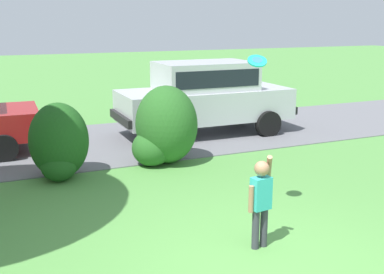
{
  "coord_description": "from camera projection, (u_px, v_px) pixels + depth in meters",
  "views": [
    {
      "loc": [
        -3.06,
        -4.59,
        3.0
      ],
      "look_at": [
        0.11,
        2.59,
        1.1
      ],
      "focal_mm": 45.69,
      "sensor_mm": 36.0,
      "label": 1
    }
  ],
  "objects": [
    {
      "name": "frisbee",
      "position": [
        257.0,
        61.0,
        7.0
      ],
      "size": [
        0.3,
        0.26,
        0.2
      ],
      "color": "#1EB7B2"
    },
    {
      "name": "driveway_strip",
      "position": [
        116.0,
        141.0,
        12.25
      ],
      "size": [
        28.0,
        4.4,
        0.02
      ],
      "primitive_type": "cube",
      "color": "slate",
      "rests_on": "ground"
    },
    {
      "name": "ground_plane",
      "position": [
        269.0,
        270.0,
        5.99
      ],
      "size": [
        80.0,
        80.0,
        0.0
      ],
      "primitive_type": "plane",
      "color": "#518E42"
    },
    {
      "name": "parked_suv",
      "position": [
        205.0,
        94.0,
        12.87
      ],
      "size": [
        4.72,
        2.13,
        1.92
      ],
      "color": "silver",
      "rests_on": "ground"
    },
    {
      "name": "child_thrower",
      "position": [
        261.0,
        197.0,
        6.43
      ],
      "size": [
        0.44,
        0.3,
        1.29
      ],
      "color": "#383842",
      "rests_on": "ground"
    },
    {
      "name": "shrub_centre",
      "position": [
        164.0,
        128.0,
        10.29
      ],
      "size": [
        1.44,
        1.4,
        1.66
      ],
      "color": "#286023",
      "rests_on": "ground"
    },
    {
      "name": "shrub_centre_left",
      "position": [
        59.0,
        144.0,
        9.33
      ],
      "size": [
        1.13,
        1.11,
        1.47
      ],
      "color": "#1E511C",
      "rests_on": "ground"
    }
  ]
}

